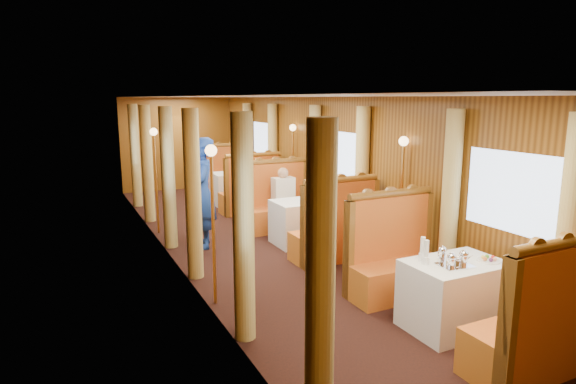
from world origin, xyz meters
TOP-DOWN VIEW (x-y plane):
  - floor at (0.00, 0.00)m, footprint 3.00×12.00m
  - ceiling at (0.00, 0.00)m, footprint 3.00×12.00m
  - wall_far at (0.00, 6.00)m, footprint 3.00×0.01m
  - wall_left at (-1.50, 0.00)m, footprint 0.01×12.00m
  - wall_right at (1.50, 0.00)m, footprint 0.01×12.00m
  - doorway_far at (0.00, 5.97)m, footprint 0.80×0.04m
  - table_near at (0.75, -3.50)m, footprint 1.05×0.72m
  - banquette_near_fwd at (0.75, -4.51)m, footprint 1.30×0.55m
  - banquette_near_aft at (0.75, -2.49)m, footprint 1.30×0.55m
  - table_mid at (0.75, 0.00)m, footprint 1.05×0.72m
  - banquette_mid_fwd at (0.75, -1.01)m, footprint 1.30×0.55m
  - banquette_mid_aft at (0.75, 1.01)m, footprint 1.30×0.55m
  - table_far at (0.75, 3.50)m, footprint 1.05×0.72m
  - banquette_far_fwd at (0.75, 2.49)m, footprint 1.30×0.55m
  - banquette_far_aft at (0.75, 4.51)m, footprint 1.30×0.55m
  - tea_tray at (0.64, -3.58)m, footprint 0.37×0.30m
  - teapot_left at (0.56, -3.61)m, footprint 0.17×0.15m
  - teapot_right at (0.74, -3.60)m, footprint 0.18×0.16m
  - teapot_back at (0.62, -3.41)m, footprint 0.19×0.17m
  - fruit_plate at (1.08, -3.63)m, footprint 0.24×0.24m
  - cup_inboard at (0.40, -3.41)m, footprint 0.08×0.08m
  - cup_outboard at (0.45, -3.30)m, footprint 0.08×0.08m
  - rose_vase_mid at (0.76, 0.01)m, footprint 0.06×0.06m
  - rose_vase_far at (0.73, 3.47)m, footprint 0.06×0.06m
  - window_left_near at (-1.49, -3.50)m, footprint 0.01×1.20m
  - curtain_left_near_a at (-1.38, -4.28)m, footprint 0.22×0.22m
  - curtain_left_near_b at (-1.38, -2.72)m, footprint 0.22×0.22m
  - window_right_near at (1.49, -3.50)m, footprint 0.01×1.20m
  - curtain_right_near_a at (1.38, -4.28)m, footprint 0.22×0.22m
  - curtain_right_near_b at (1.38, -2.72)m, footprint 0.22×0.22m
  - window_left_mid at (-1.49, 0.00)m, footprint 0.01×1.20m
  - curtain_left_mid_a at (-1.38, -0.78)m, footprint 0.22×0.22m
  - curtain_left_mid_b at (-1.38, 0.78)m, footprint 0.22×0.22m
  - window_right_mid at (1.49, 0.00)m, footprint 0.01×1.20m
  - curtain_right_mid_a at (1.38, -0.78)m, footprint 0.22×0.22m
  - curtain_right_mid_b at (1.38, 0.78)m, footprint 0.22×0.22m
  - window_left_far at (-1.49, 3.50)m, footprint 0.01×1.20m
  - curtain_left_far_a at (-1.38, 2.72)m, footprint 0.22×0.22m
  - curtain_left_far_b at (-1.38, 4.28)m, footprint 0.22×0.22m
  - window_right_far at (1.49, 3.50)m, footprint 0.01×1.20m
  - curtain_right_far_a at (1.38, 2.72)m, footprint 0.22×0.22m
  - curtain_right_far_b at (1.38, 4.28)m, footprint 0.22×0.22m
  - sconce_left_fore at (-1.40, -1.75)m, footprint 0.14×0.14m
  - sconce_right_fore at (1.40, -1.75)m, footprint 0.14×0.14m
  - sconce_left_aft at (-1.40, 1.75)m, footprint 0.14×0.14m
  - sconce_right_aft at (1.40, 1.75)m, footprint 0.14×0.14m
  - steward at (-0.88, 0.54)m, footprint 0.60×0.76m
  - passenger at (0.75, 0.81)m, footprint 0.40×0.44m

SIDE VIEW (x-z plane):
  - floor at x=0.00m, z-range -0.01..0.01m
  - table_near at x=0.75m, z-range 0.00..0.75m
  - table_mid at x=0.75m, z-range 0.00..0.75m
  - table_far at x=0.75m, z-range 0.00..0.75m
  - banquette_near_fwd at x=0.75m, z-range -0.25..1.09m
  - banquette_near_aft at x=0.75m, z-range -0.25..1.09m
  - banquette_mid_fwd at x=0.75m, z-range -0.25..1.09m
  - banquette_mid_aft at x=0.75m, z-range -0.25..1.09m
  - banquette_far_fwd at x=0.75m, z-range -0.25..1.09m
  - banquette_far_aft at x=0.75m, z-range -0.25..1.09m
  - passenger at x=0.75m, z-range 0.36..1.12m
  - tea_tray at x=0.64m, z-range 0.75..0.76m
  - fruit_plate at x=1.08m, z-range 0.74..0.80m
  - teapot_left at x=0.56m, z-range 0.75..0.87m
  - teapot_right at x=0.74m, z-range 0.75..0.87m
  - teapot_back at x=0.62m, z-range 0.75..0.88m
  - cup_inboard at x=0.40m, z-range 0.72..0.99m
  - cup_outboard at x=0.45m, z-range 0.72..0.99m
  - steward at x=-0.88m, z-range 0.00..1.85m
  - rose_vase_mid at x=0.76m, z-range 0.75..1.11m
  - rose_vase_far at x=0.73m, z-range 0.75..1.11m
  - doorway_far at x=0.00m, z-range 0.00..2.00m
  - curtain_left_near_a at x=-1.38m, z-range 0.00..2.35m
  - curtain_left_near_b at x=-1.38m, z-range 0.00..2.35m
  - curtain_right_near_a at x=1.38m, z-range 0.00..2.35m
  - curtain_right_near_b at x=1.38m, z-range 0.00..2.35m
  - curtain_left_mid_a at x=-1.38m, z-range 0.00..2.35m
  - curtain_left_mid_b at x=-1.38m, z-range 0.00..2.35m
  - curtain_right_mid_a at x=1.38m, z-range 0.00..2.35m
  - curtain_right_mid_b at x=1.38m, z-range 0.00..2.35m
  - curtain_left_far_a at x=-1.38m, z-range 0.00..2.35m
  - curtain_left_far_b at x=-1.38m, z-range 0.00..2.35m
  - curtain_right_far_a at x=1.38m, z-range 0.00..2.35m
  - curtain_right_far_b at x=1.38m, z-range 0.00..2.35m
  - wall_far at x=0.00m, z-range 0.00..2.50m
  - wall_left at x=-1.50m, z-range 0.00..2.50m
  - wall_right at x=1.50m, z-range 0.00..2.50m
  - sconce_left_fore at x=-1.40m, z-range 0.41..2.36m
  - sconce_right_fore at x=1.40m, z-range 0.41..2.36m
  - sconce_left_aft at x=-1.40m, z-range 0.41..2.36m
  - sconce_right_aft at x=1.40m, z-range 0.41..2.36m
  - window_left_near at x=-1.49m, z-range 1.00..1.90m
  - window_right_near at x=1.49m, z-range 1.00..1.90m
  - window_left_mid at x=-1.49m, z-range 1.00..1.90m
  - window_right_mid at x=1.49m, z-range 1.00..1.90m
  - window_left_far at x=-1.49m, z-range 1.00..1.90m
  - window_right_far at x=1.49m, z-range 1.00..1.90m
  - ceiling at x=0.00m, z-range 2.49..2.51m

